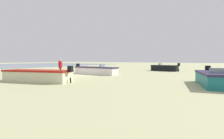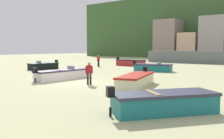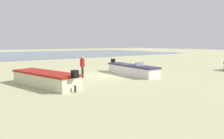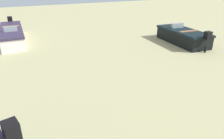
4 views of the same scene
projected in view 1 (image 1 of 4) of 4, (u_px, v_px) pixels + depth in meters
ground_plane at (72, 76)px, 16.14m from camera, size 160.00×160.00×0.00m
boat_teal_1 at (215, 79)px, 9.88m from camera, size 4.53×2.57×1.14m
boat_black_2 at (165, 68)px, 23.01m from camera, size 1.78×3.92×1.13m
boat_cream_3 at (38, 76)px, 11.78m from camera, size 2.74×5.34×1.16m
boat_white_4 at (96, 70)px, 17.91m from camera, size 1.47×5.46×1.12m
beach_walker_distant at (60, 66)px, 15.09m from camera, size 0.48×0.48×1.62m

